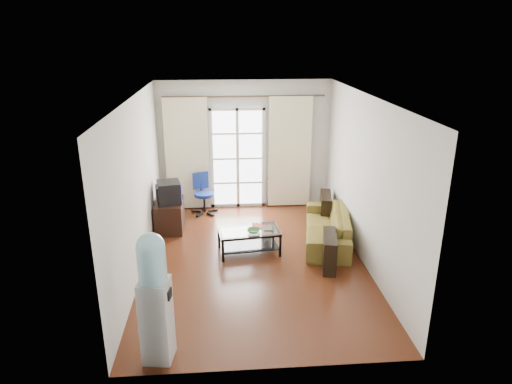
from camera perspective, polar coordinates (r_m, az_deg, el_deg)
The scene contains 20 objects.
floor at distance 7.71m, azimuth -0.29°, elevation -8.54°, with size 5.20×5.20×0.00m, color #582915.
ceiling at distance 6.87m, azimuth -0.33°, elevation 11.78°, with size 5.20×5.20×0.00m, color white.
wall_back at distance 9.67m, azimuth -1.45°, elevation 5.89°, with size 3.60×0.02×2.70m, color silver.
wall_front at distance 4.79m, azimuth 2.01°, elevation -8.82°, with size 3.60×0.02×2.70m, color silver.
wall_left at distance 7.27m, azimuth -14.60°, elevation 0.64°, with size 0.02×5.20×2.70m, color silver.
wall_right at distance 7.51m, azimuth 13.51°, elevation 1.34°, with size 0.02×5.20×2.70m, color silver.
french_door at distance 9.68m, azimuth -2.31°, elevation 4.21°, with size 1.16×0.06×2.15m.
curtain_rod at distance 9.38m, azimuth -1.47°, elevation 11.87°, with size 0.04×0.04×3.30m, color #4C3F2D.
curtain_left at distance 9.60m, azimuth -8.60°, elevation 4.65°, with size 0.90×0.07×2.35m, color #FFFACD.
curtain_right at distance 9.68m, azimuth 4.23°, elevation 4.95°, with size 0.90×0.07×2.35m, color #FFFACD.
radiator at distance 9.94m, azimuth 3.24°, elevation 0.10°, with size 0.64×0.12×0.64m, color gray.
sofa at distance 8.37m, azimuth 8.89°, elevation -4.28°, with size 1.10×2.03×0.56m, color brown.
coffee_table at distance 7.86m, azimuth -0.89°, elevation -5.76°, with size 1.09×0.71×0.42m.
bowl at distance 7.70m, azimuth -0.28°, elevation -4.85°, with size 0.29×0.29×0.06m, color #369455.
book at distance 7.92m, azimuth -0.45°, elevation -4.29°, with size 0.18×0.24×0.02m, color #B41716.
remote at distance 7.76m, azimuth 1.55°, elevation -4.81°, with size 0.15×0.04×0.02m, color black.
tv_stand at distance 8.90m, azimuth -10.74°, elevation -2.90°, with size 0.51×0.77×0.57m, color black.
crt_tv at distance 8.69m, azimuth -10.94°, elevation -0.04°, with size 0.51×0.52×0.41m.
task_chair at distance 9.61m, azimuth -6.52°, elevation -1.19°, with size 0.75×0.75×0.85m.
water_cooler at distance 5.32m, azimuth -12.56°, elevation -12.56°, with size 0.38×0.37×1.60m.
Camera 1 is at (-0.50, -6.79, 3.61)m, focal length 32.00 mm.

